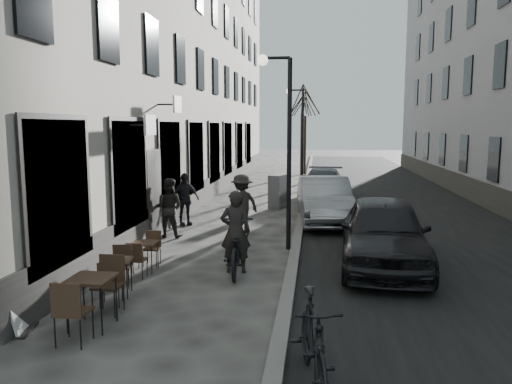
% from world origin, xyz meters
% --- Properties ---
extents(ground, '(120.00, 120.00, 0.00)m').
position_xyz_m(ground, '(0.00, 0.00, 0.00)').
color(ground, '#343230').
rests_on(ground, ground).
extents(road, '(7.30, 60.00, 0.00)m').
position_xyz_m(road, '(3.85, 16.00, 0.00)').
color(road, black).
rests_on(road, ground).
extents(kerb, '(0.25, 60.00, 0.12)m').
position_xyz_m(kerb, '(0.20, 16.00, 0.06)').
color(kerb, '#65625E').
rests_on(kerb, ground).
extents(building_left, '(4.00, 35.00, 16.00)m').
position_xyz_m(building_left, '(-6.00, 16.50, 8.00)').
color(building_left, '#9D9483').
rests_on(building_left, ground).
extents(streetlamp_near, '(0.90, 0.28, 5.09)m').
position_xyz_m(streetlamp_near, '(-0.17, 6.00, 3.16)').
color(streetlamp_near, black).
rests_on(streetlamp_near, ground).
extents(streetlamp_far, '(0.90, 0.28, 5.09)m').
position_xyz_m(streetlamp_far, '(-0.17, 18.00, 3.16)').
color(streetlamp_far, black).
rests_on(streetlamp_far, ground).
extents(tree_near, '(2.40, 2.40, 5.70)m').
position_xyz_m(tree_near, '(-0.10, 21.00, 4.66)').
color(tree_near, black).
rests_on(tree_near, ground).
extents(tree_far, '(2.40, 2.40, 5.70)m').
position_xyz_m(tree_far, '(-0.10, 27.00, 4.66)').
color(tree_far, black).
rests_on(tree_far, ground).
extents(bistro_set_a, '(0.70, 1.70, 1.01)m').
position_xyz_m(bistro_set_a, '(-2.89, 0.40, 0.52)').
color(bistro_set_a, '#322316').
rests_on(bistro_set_a, ground).
extents(bistro_set_b, '(0.69, 1.47, 0.84)m').
position_xyz_m(bistro_set_b, '(-3.12, 1.94, 0.43)').
color(bistro_set_b, '#322316').
rests_on(bistro_set_b, ground).
extents(bistro_set_c, '(0.56, 1.36, 0.80)m').
position_xyz_m(bistro_set_c, '(-3.12, 3.57, 0.41)').
color(bistro_set_c, '#322316').
rests_on(bistro_set_c, ground).
extents(sign_board, '(0.49, 0.68, 1.09)m').
position_xyz_m(sign_board, '(-4.01, 0.10, 0.44)').
color(sign_board, black).
rests_on(sign_board, ground).
extents(utility_cabinet, '(0.73, 1.00, 1.34)m').
position_xyz_m(utility_cabinet, '(-0.80, 12.58, 0.67)').
color(utility_cabinet, '#5F6062').
rests_on(utility_cabinet, ground).
extents(bicycle, '(0.97, 2.23, 1.14)m').
position_xyz_m(bicycle, '(-1.06, 3.75, 0.57)').
color(bicycle, black).
rests_on(bicycle, ground).
extents(cyclist_rider, '(0.72, 0.51, 1.86)m').
position_xyz_m(cyclist_rider, '(-1.06, 3.75, 0.93)').
color(cyclist_rider, black).
rests_on(cyclist_rider, ground).
extents(pedestrian_near, '(0.91, 0.74, 1.75)m').
position_xyz_m(pedestrian_near, '(-3.60, 7.05, 0.88)').
color(pedestrian_near, black).
rests_on(pedestrian_near, ground).
extents(pedestrian_mid, '(1.31, 1.29, 1.81)m').
position_xyz_m(pedestrian_mid, '(-1.54, 7.88, 0.91)').
color(pedestrian_mid, black).
rests_on(pedestrian_mid, ground).
extents(pedestrian_far, '(1.07, 0.94, 1.74)m').
position_xyz_m(pedestrian_far, '(-3.60, 8.81, 0.87)').
color(pedestrian_far, black).
rests_on(pedestrian_far, ground).
extents(car_near, '(2.23, 4.91, 1.63)m').
position_xyz_m(car_near, '(2.30, 4.62, 0.82)').
color(car_near, black).
rests_on(car_near, ground).
extents(car_mid, '(2.02, 4.79, 1.54)m').
position_xyz_m(car_mid, '(1.00, 9.85, 0.77)').
color(car_mid, gray).
rests_on(car_mid, ground).
extents(car_far, '(2.22, 4.78, 1.35)m').
position_xyz_m(car_far, '(1.00, 15.01, 0.68)').
color(car_far, '#3A3B44').
rests_on(car_far, ground).
extents(moped, '(0.86, 2.05, 1.19)m').
position_xyz_m(moped, '(0.70, -1.03, 0.60)').
color(moped, black).
rests_on(moped, ground).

